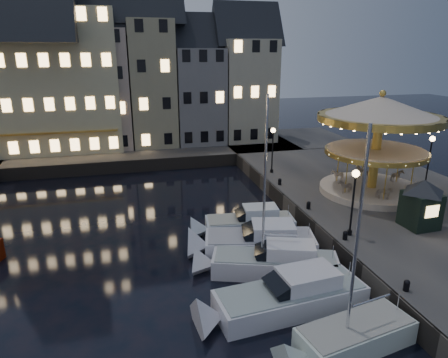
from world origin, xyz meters
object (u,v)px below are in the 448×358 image
object	(u,v)px
streetlamp_b	(354,193)
motorboat_d	(253,243)
motorboat_a	(345,340)
streetlamp_d	(430,153)
motorboat_c	(267,263)
bollard_c	(309,205)
bollard_d	(280,181)
streetlamp_c	(273,144)
motorboat_e	(244,225)
bollard_a	(407,285)
bollard_b	(345,235)
motorboat_b	(283,299)
ticket_kiosk	(423,195)
carousel	(379,127)

from	to	relation	value
streetlamp_b	motorboat_d	world-z (taller)	streetlamp_b
motorboat_d	motorboat_a	bearing A→B (deg)	-83.68
streetlamp_d	motorboat_c	distance (m)	19.06
bollard_c	motorboat_a	distance (m)	12.75
bollard_c	bollard_d	distance (m)	5.50
streetlamp_c	motorboat_e	bearing A→B (deg)	-120.90
bollard_a	motorboat_c	xyz separation A→B (m)	(-5.09, 5.03, -0.93)
streetlamp_b	motorboat_d	distance (m)	6.80
bollard_b	streetlamp_c	bearing A→B (deg)	87.55
bollard_d	motorboat_c	distance (m)	12.13
streetlamp_b	bollard_c	size ratio (longest dim) A/B	7.32
streetlamp_d	bollard_c	xyz separation A→B (m)	(-11.90, -2.50, -2.41)
streetlamp_b	motorboat_e	xyz separation A→B (m)	(-5.46, 4.38, -3.38)
bollard_c	motorboat_a	world-z (taller)	motorboat_a
streetlamp_c	motorboat_b	world-z (taller)	streetlamp_c
motorboat_a	ticket_kiosk	size ratio (longest dim) A/B	2.86
motorboat_a	carousel	distance (m)	18.39
motorboat_a	motorboat_d	distance (m)	9.27
motorboat_c	motorboat_e	size ratio (longest dim) A/B	1.50
bollard_d	motorboat_e	xyz separation A→B (m)	(-4.86, -5.62, -0.96)
streetlamp_b	bollard_c	xyz separation A→B (m)	(-0.60, 4.50, -2.41)
ticket_kiosk	motorboat_c	bearing A→B (deg)	-174.74
motorboat_a	motorboat_e	bearing A→B (deg)	93.93
bollard_d	motorboat_a	distance (m)	18.03
streetlamp_c	streetlamp_b	bearing A→B (deg)	-90.00
motorboat_c	ticket_kiosk	distance (m)	11.00
streetlamp_d	ticket_kiosk	xyz separation A→B (m)	(-6.38, -6.99, -0.58)
bollard_d	bollard_c	bearing A→B (deg)	-90.00
streetlamp_d	bollard_b	xyz separation A→B (m)	(-11.90, -7.50, -2.41)
bollard_c	ticket_kiosk	distance (m)	7.35
motorboat_a	motorboat_b	bearing A→B (deg)	114.32
bollard_b	ticket_kiosk	size ratio (longest dim) A/B	0.16
motorboat_d	motorboat_e	distance (m)	2.72
streetlamp_b	motorboat_b	bearing A→B (deg)	-144.70
streetlamp_b	streetlamp_c	bearing A→B (deg)	90.00
bollard_a	motorboat_a	world-z (taller)	motorboat_a
bollard_b	motorboat_b	bearing A→B (deg)	-145.23
carousel	motorboat_c	bearing A→B (deg)	-147.19
bollard_d	motorboat_c	world-z (taller)	motorboat_c
bollard_c	motorboat_d	bearing A→B (deg)	-150.79
bollard_c	motorboat_d	distance (m)	5.88
bollard_c	bollard_d	world-z (taller)	same
ticket_kiosk	motorboat_b	bearing A→B (deg)	-158.58
streetlamp_d	bollard_a	bearing A→B (deg)	-132.47
bollard_a	motorboat_b	world-z (taller)	motorboat_b
bollard_b	motorboat_b	size ratio (longest dim) A/B	0.07
streetlamp_c	motorboat_c	xyz separation A→B (m)	(-5.69, -14.47, -3.34)
bollard_d	motorboat_b	xyz separation A→B (m)	(-5.50, -14.32, -0.96)
bollard_d	motorboat_c	size ratio (longest dim) A/B	0.05
streetlamp_c	bollard_c	distance (m)	9.34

